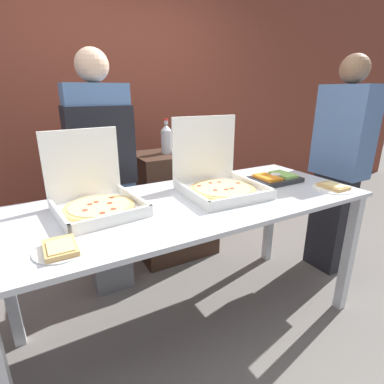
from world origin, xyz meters
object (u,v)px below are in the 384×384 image
(person_server_vest, at_px, (102,166))
(person_guest_cap, at_px, (339,166))
(pizza_box_far_right, at_px, (218,179))
(paper_plate_front_center, at_px, (60,248))
(veggie_tray, at_px, (275,178))
(soda_can_silver, at_px, (185,145))
(paper_plate_front_left, at_px, (333,187))
(pizza_box_near_left, at_px, (95,197))
(soda_bottle, at_px, (166,139))

(person_server_vest, relative_size, person_guest_cap, 1.00)
(pizza_box_far_right, xyz_separation_m, paper_plate_front_center, (-0.94, -0.31, -0.07))
(veggie_tray, xyz_separation_m, soda_can_silver, (-0.26, 0.81, 0.13))
(person_server_vest, bearing_deg, person_guest_cap, 159.80)
(paper_plate_front_center, bearing_deg, person_server_vest, 67.13)
(paper_plate_front_center, relative_size, soda_can_silver, 1.64)
(paper_plate_front_left, relative_size, soda_can_silver, 2.00)
(pizza_box_near_left, height_order, soda_can_silver, pizza_box_near_left)
(paper_plate_front_center, distance_m, soda_bottle, 1.51)
(pizza_box_near_left, height_order, paper_plate_front_center, pizza_box_near_left)
(paper_plate_front_center, relative_size, soda_bottle, 0.72)
(pizza_box_far_right, height_order, paper_plate_front_center, pizza_box_far_right)
(veggie_tray, bearing_deg, pizza_box_far_right, 177.73)
(pizza_box_far_right, bearing_deg, paper_plate_front_center, -159.09)
(soda_can_silver, bearing_deg, person_server_vest, -165.81)
(soda_bottle, height_order, soda_can_silver, soda_bottle)
(soda_bottle, xyz_separation_m, person_guest_cap, (1.10, -0.85, -0.19))
(pizza_box_near_left, xyz_separation_m, paper_plate_front_left, (1.39, -0.38, -0.06))
(pizza_box_near_left, bearing_deg, person_server_vest, 66.87)
(paper_plate_front_left, bearing_deg, veggie_tray, 124.02)
(veggie_tray, bearing_deg, pizza_box_near_left, 176.20)
(paper_plate_front_left, distance_m, person_server_vest, 1.53)
(pizza_box_near_left, height_order, paper_plate_front_left, pizza_box_near_left)
(pizza_box_far_right, relative_size, person_server_vest, 0.28)
(pizza_box_far_right, distance_m, soda_can_silver, 0.82)
(pizza_box_near_left, xyz_separation_m, pizza_box_far_right, (0.72, -0.06, 0.01))
(paper_plate_front_left, distance_m, soda_bottle, 1.32)
(paper_plate_front_center, xyz_separation_m, veggie_tray, (1.40, 0.29, 0.01))
(soda_can_silver, bearing_deg, pizza_box_far_right, -104.28)
(pizza_box_far_right, relative_size, paper_plate_front_left, 1.94)
(paper_plate_front_left, height_order, veggie_tray, veggie_tray)
(paper_plate_front_center, bearing_deg, pizza_box_far_right, 18.23)
(pizza_box_far_right, relative_size, soda_bottle, 1.70)
(pizza_box_far_right, xyz_separation_m, person_guest_cap, (1.14, -0.02, -0.05))
(pizza_box_near_left, height_order, person_guest_cap, person_guest_cap)
(paper_plate_front_center, xyz_separation_m, soda_can_silver, (1.14, 1.10, 0.14))
(pizza_box_near_left, xyz_separation_m, soda_can_silver, (0.93, 0.73, 0.08))
(paper_plate_front_center, height_order, person_server_vest, person_server_vest)
(soda_bottle, bearing_deg, person_server_vest, -159.40)
(pizza_box_near_left, xyz_separation_m, soda_bottle, (0.76, 0.77, 0.14))
(pizza_box_near_left, bearing_deg, person_guest_cap, -8.45)
(soda_bottle, xyz_separation_m, soda_can_silver, (0.16, -0.03, -0.06))
(paper_plate_front_center, relative_size, paper_plate_front_left, 0.82)
(soda_can_silver, bearing_deg, soda_bottle, 168.79)
(pizza_box_far_right, relative_size, paper_plate_front_center, 2.37)
(pizza_box_near_left, relative_size, pizza_box_far_right, 0.95)
(paper_plate_front_center, relative_size, person_guest_cap, 0.12)
(paper_plate_front_center, bearing_deg, soda_bottle, 49.23)
(paper_plate_front_center, bearing_deg, paper_plate_front_left, -0.38)
(paper_plate_front_left, bearing_deg, pizza_box_far_right, 154.35)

